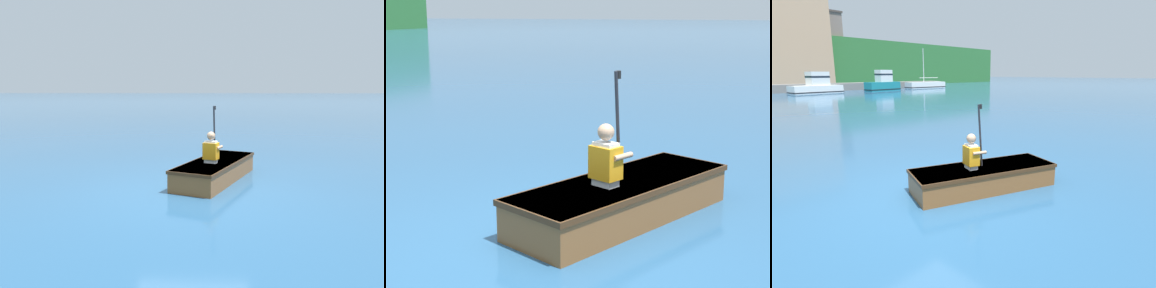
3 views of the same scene
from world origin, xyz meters
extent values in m
plane|color=#28567F|center=(0.00, 0.00, 0.00)|extent=(300.00, 300.00, 0.00)
cube|color=brown|center=(0.92, -0.48, 0.21)|extent=(2.78, 1.81, 0.43)
cube|color=#482C16|center=(0.92, -0.48, 0.40)|extent=(2.83, 1.87, 0.06)
cube|color=#482C16|center=(0.92, -0.48, 0.39)|extent=(2.38, 1.53, 0.02)
cone|color=brown|center=(2.09, -0.96, 0.23)|extent=(0.40, 0.40, 0.38)
cube|color=brown|center=(0.73, -0.40, 0.38)|extent=(0.46, 0.83, 0.03)
cube|color=silver|center=(0.67, -0.38, 0.65)|extent=(0.24, 0.28, 0.45)
cube|color=orange|center=(0.67, -0.38, 0.67)|extent=(0.30, 0.35, 0.34)
sphere|color=tan|center=(0.67, -0.38, 0.98)|extent=(0.17, 0.17, 0.17)
cylinder|color=tan|center=(0.70, -0.55, 0.74)|extent=(0.26, 0.15, 0.06)
cylinder|color=tan|center=(0.81, -0.27, 0.74)|extent=(0.26, 0.15, 0.06)
cylinder|color=#232328|center=(0.84, -0.45, 1.01)|extent=(0.12, 0.08, 1.13)
cylinder|color=black|center=(0.84, -0.45, 1.54)|extent=(0.05, 0.05, 0.08)
camera|label=1|loc=(-6.86, -0.36, 1.93)|focal=35.00mm
camera|label=2|loc=(-4.75, -2.27, 2.16)|focal=55.00mm
camera|label=3|loc=(-3.24, -3.79, 2.11)|focal=28.00mm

